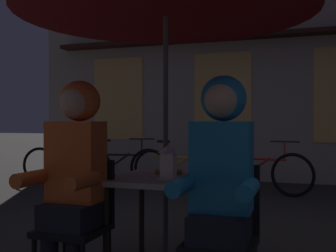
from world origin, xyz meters
name	(u,v)px	position (x,y,z in m)	size (l,w,h in m)	color
cafe_table	(166,191)	(0.00, 0.00, 0.64)	(0.72, 0.72, 0.74)	#B2AD9E
lantern	(168,161)	(0.06, -0.12, 0.86)	(0.11, 0.11, 0.23)	white
chair_left	(79,218)	(-0.48, -0.37, 0.49)	(0.40, 0.40, 0.87)	black
chair_right	(223,231)	(0.48, -0.37, 0.49)	(0.40, 0.40, 0.87)	black
person_left_hooded	(74,165)	(-0.48, -0.43, 0.85)	(0.45, 0.56, 1.40)	black
person_right_hooded	(221,171)	(0.48, -0.43, 0.85)	(0.45, 0.56, 1.40)	black
shopfront_building	(283,18)	(0.51, 5.40, 3.09)	(10.00, 0.93, 6.20)	#9E9389
bicycle_nearest	(66,165)	(-3.14, 3.65, 0.35)	(1.67, 0.30, 0.84)	black
bicycle_second	(120,166)	(-2.15, 3.82, 0.35)	(1.67, 0.30, 0.84)	black
bicycle_third	(179,169)	(-1.03, 3.67, 0.35)	(1.68, 0.23, 0.84)	black
bicycle_fourth	(259,172)	(0.25, 3.77, 0.35)	(1.65, 0.40, 0.84)	black
book	(169,172)	(-0.03, 0.17, 0.75)	(0.20, 0.14, 0.02)	olive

